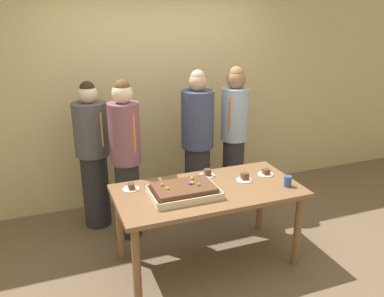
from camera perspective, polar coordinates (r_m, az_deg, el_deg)
ground_plane at (r=3.98m, az=2.20°, el=-15.72°), size 12.00×12.00×0.00m
interior_back_panel at (r=4.83m, az=-5.10°, el=9.94°), size 8.00×0.12×3.00m
party_table at (r=3.64m, az=2.33°, el=-7.18°), size 1.68×0.84×0.76m
sheet_cake at (r=3.46m, az=-1.17°, el=-6.08°), size 0.59×0.41×0.12m
plated_slice_near_left at (r=3.79m, az=7.54°, el=-4.23°), size 0.15×0.15×0.07m
plated_slice_near_right at (r=3.61m, az=-8.73°, el=-5.60°), size 0.15×0.15×0.06m
plated_slice_far_left at (r=3.85m, az=2.19°, el=-3.67°), size 0.15×0.15×0.07m
plated_slice_far_right at (r=3.94m, az=10.54°, el=-3.49°), size 0.15×0.15×0.06m
drink_cup_nearest at (r=3.73m, az=13.59°, el=-4.59°), size 0.07×0.07×0.10m
cake_server_utensil at (r=3.74m, az=-4.35°, el=-4.79°), size 0.03×0.20×0.01m
person_serving_front at (r=4.43m, az=0.78°, el=0.71°), size 0.36×0.36×1.69m
person_green_shirt_behind at (r=4.03m, az=-9.46°, el=-1.37°), size 0.31×0.31×1.66m
person_striped_tie_right at (r=4.62m, az=6.06°, el=1.80°), size 0.31×0.31×1.70m
person_far_right_suit at (r=4.34m, az=-14.04°, el=-0.86°), size 0.36×0.36×1.61m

